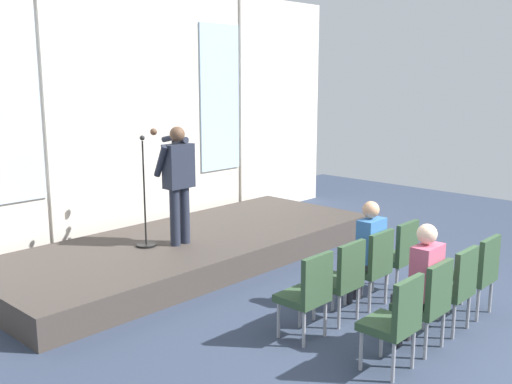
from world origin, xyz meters
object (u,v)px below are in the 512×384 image
Objects in this scene: mic_stand at (145,223)px; chair_r0_c3 at (399,252)px; audience_r0_c2 at (367,248)px; chair_r0_c1 at (342,276)px; chair_r1_c2 at (455,284)px; chair_r1_c0 at (396,318)px; chair_r1_c3 at (478,270)px; chair_r0_c0 at (308,291)px; speaker at (178,177)px; chair_r1_c1 at (428,300)px; chair_r0_c2 at (372,264)px; audience_r1_c1 at (421,280)px.

chair_r0_c3 is at bearing -61.06° from mic_stand.
chair_r0_c1 is at bearing -172.24° from audience_r0_c2.
chair_r0_c3 is 1.19m from chair_r1_c2.
chair_r0_c1 is 1.00× the size of chair_r1_c0.
chair_r1_c3 is (0.61, -1.11, -0.18)m from audience_r0_c2.
mic_stand is at bearing 98.32° from chair_r0_c1.
chair_r0_c0 is at bearing -93.27° from mic_stand.
chair_r1_c0 is at bearing 180.00° from chair_r1_c2.
speaker reaches higher than mic_stand.
audience_r0_c2 is 1.28m from chair_r1_c3.
mic_stand is 3.05m from chair_r0_c1.
chair_r0_c1 is 1.00× the size of chair_r1_c1.
audience_r0_c2 reaches higher than chair_r0_c2.
chair_r0_c2 is at bearing 90.00° from chair_r1_c2.
chair_r0_c2 is 0.20m from audience_r0_c2.
chair_r0_c3 is at bearing 29.09° from chair_r1_c0.
chair_r1_c3 is at bearing -61.02° from audience_r0_c2.
chair_r1_c2 is (0.00, -1.11, -0.18)m from audience_r0_c2.
chair_r0_c3 is (0.61, -0.08, -0.18)m from audience_r0_c2.
chair_r1_c1 is (0.00, -1.02, 0.00)m from chair_r0_c1.
speaker is 1.07× the size of mic_stand.
audience_r0_c2 is 1.36× the size of chair_r0_c3.
speaker is at bearing 114.81° from chair_r0_c3.
chair_r1_c3 is (0.61, 0.00, 0.00)m from chair_r1_c2.
audience_r1_c1 is (-0.61, -1.02, 0.01)m from audience_r0_c2.
mic_stand is at bearing 146.79° from speaker.
chair_r1_c1 and chair_r1_c2 have the same top height.
chair_r1_c2 is at bearing 180.00° from chair_r1_c3.
mic_stand is 1.65× the size of chair_r0_c2.
chair_r1_c1 is at bearing 180.00° from chair_r1_c3.
audience_r1_c1 is 1.39× the size of chair_r1_c3.
chair_r0_c2 is 1.02m from chair_r1_c2.
audience_r1_c1 is (0.00, 0.08, 0.19)m from chair_r1_c1.
audience_r0_c2 is 1.36× the size of chair_r1_c1.
audience_r1_c1 is 0.65m from chair_r1_c2.
speaker reaches higher than chair_r0_c1.
chair_r0_c3 and chair_r1_c3 have the same top height.
audience_r1_c1 reaches higher than chair_r1_c0.
chair_r0_c1 is 0.72× the size of audience_r1_c1.
chair_r1_c2 is at bearing -59.07° from chair_r0_c1.
audience_r1_c1 is (0.61, -0.94, 0.19)m from chair_r0_c0.
chair_r0_c3 is 1.00× the size of chair_r1_c1.
mic_stand reaches higher than chair_r0_c1.
audience_r0_c2 is 1.28m from chair_r1_c1.
audience_r0_c2 is (1.22, 0.08, 0.18)m from chair_r0_c0.
audience_r1_c1 is (-1.22, -0.94, 0.19)m from chair_r0_c3.
chair_r0_c0 and chair_r0_c2 have the same top height.
chair_r0_c2 is at bearing 39.84° from chair_r1_c0.
chair_r1_c3 is at bearing -67.57° from mic_stand.
mic_stand reaches higher than audience_r0_c2.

